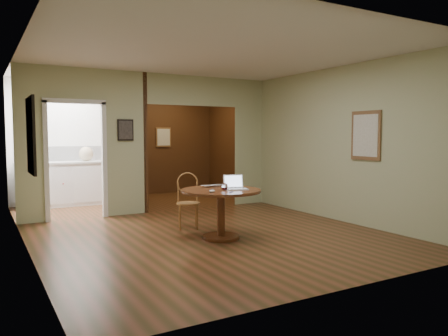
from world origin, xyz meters
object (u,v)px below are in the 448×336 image
dining_table (221,202)px  closed_laptop (215,186)px  open_laptop (235,185)px  chair (188,197)px

dining_table → closed_laptop: 0.36m
open_laptop → closed_laptop: bearing=128.6°
dining_table → closed_laptop: bearing=79.7°
chair → open_laptop: 1.08m
open_laptop → closed_laptop: 0.40m
dining_table → open_laptop: 0.32m
dining_table → chair: (-0.10, 0.92, -0.04)m
dining_table → chair: 0.93m
chair → closed_laptop: 0.69m
chair → closed_laptop: size_ratio=2.52×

